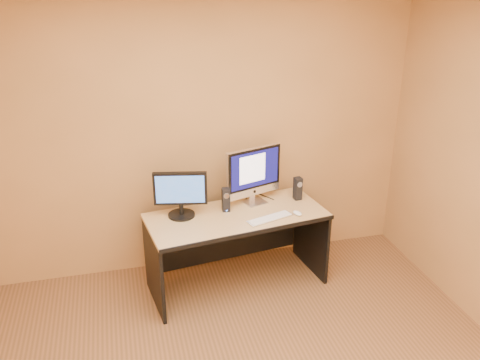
# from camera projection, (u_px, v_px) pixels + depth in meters

# --- Properties ---
(walls) EXTENTS (4.00, 4.00, 2.60)m
(walls) POSITION_uv_depth(u_px,v_px,m) (260.00, 243.00, 2.76)
(walls) COLOR #A77643
(walls) RESTS_ON ground
(desk) EXTENTS (1.61, 0.87, 0.71)m
(desk) POSITION_uv_depth(u_px,v_px,m) (237.00, 250.00, 4.51)
(desk) COLOR tan
(desk) RESTS_ON ground
(imac) EXTENTS (0.58, 0.36, 0.53)m
(imac) POSITION_uv_depth(u_px,v_px,m) (255.00, 176.00, 4.49)
(imac) COLOR silver
(imac) RESTS_ON desk
(second_monitor) EXTENTS (0.50, 0.32, 0.40)m
(second_monitor) POSITION_uv_depth(u_px,v_px,m) (181.00, 195.00, 4.27)
(second_monitor) COLOR black
(second_monitor) RESTS_ON desk
(speaker_left) EXTENTS (0.07, 0.07, 0.21)m
(speaker_left) POSITION_uv_depth(u_px,v_px,m) (226.00, 200.00, 4.41)
(speaker_left) COLOR black
(speaker_left) RESTS_ON desk
(speaker_right) EXTENTS (0.07, 0.08, 0.21)m
(speaker_right) POSITION_uv_depth(u_px,v_px,m) (298.00, 188.00, 4.63)
(speaker_right) COLOR black
(speaker_right) RESTS_ON desk
(keyboard) EXTENTS (0.43, 0.23, 0.02)m
(keyboard) POSITION_uv_depth(u_px,v_px,m) (270.00, 218.00, 4.29)
(keyboard) COLOR silver
(keyboard) RESTS_ON desk
(mouse) EXTENTS (0.09, 0.11, 0.03)m
(mouse) POSITION_uv_depth(u_px,v_px,m) (297.00, 213.00, 4.36)
(mouse) COLOR silver
(mouse) RESTS_ON desk
(cable_a) EXTENTS (0.12, 0.18, 0.01)m
(cable_a) POSITION_uv_depth(u_px,v_px,m) (265.00, 196.00, 4.71)
(cable_a) COLOR black
(cable_a) RESTS_ON desk
(cable_b) EXTENTS (0.06, 0.17, 0.01)m
(cable_b) POSITION_uv_depth(u_px,v_px,m) (246.00, 198.00, 4.67)
(cable_b) COLOR black
(cable_b) RESTS_ON desk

